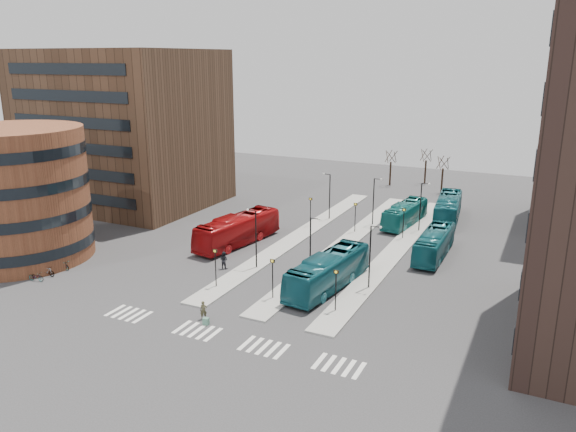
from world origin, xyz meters
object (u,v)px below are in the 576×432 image
at_px(teal_bus_c, 434,244).
at_px(commuter_a, 224,260).
at_px(teal_bus_a, 328,271).
at_px(teal_bus_d, 448,208).
at_px(red_bus, 238,230).
at_px(bicycle_far, 64,265).
at_px(teal_bus_b, 405,214).
at_px(bicycle_near, 36,277).
at_px(commuter_b, 295,286).
at_px(traveller, 203,310).
at_px(commuter_c, 309,282).
at_px(bicycle_mid, 47,271).
at_px(suitcase, 206,321).

height_order(teal_bus_c, commuter_a, teal_bus_c).
relative_size(teal_bus_a, teal_bus_d, 1.01).
height_order(red_bus, bicycle_far, red_bus).
xyz_separation_m(teal_bus_b, teal_bus_d, (4.60, 4.51, 0.20)).
bearing_deg(teal_bus_b, red_bus, -127.40).
bearing_deg(teal_bus_a, teal_bus_b, 94.03).
bearing_deg(bicycle_near, teal_bus_b, -48.12).
xyz_separation_m(teal_bus_d, commuter_a, (-17.25, -28.07, -0.75)).
distance_m(teal_bus_a, teal_bus_c, 14.90).
distance_m(teal_bus_b, commuter_a, 26.74).
bearing_deg(commuter_b, teal_bus_d, -35.83).
xyz_separation_m(red_bus, traveller, (7.43, -17.98, -0.95)).
bearing_deg(commuter_c, teal_bus_a, 138.52).
relative_size(red_bus, bicycle_mid, 7.32).
xyz_separation_m(teal_bus_a, commuter_b, (-2.12, -2.71, -0.86)).
bearing_deg(commuter_b, traveller, 127.48).
distance_m(teal_bus_b, teal_bus_c, 12.11).
bearing_deg(teal_bus_b, bicycle_near, -122.26).
distance_m(teal_bus_c, bicycle_far, 38.97).
distance_m(suitcase, bicycle_mid, 20.12).
xyz_separation_m(teal_bus_d, bicycle_mid, (-31.83, -37.51, -1.16)).
relative_size(teal_bus_c, commuter_b, 6.51).
xyz_separation_m(teal_bus_d, traveller, (-12.54, -38.67, -0.89)).
bearing_deg(commuter_c, bicycle_mid, -65.60).
relative_size(teal_bus_b, teal_bus_d, 0.88).
xyz_separation_m(teal_bus_a, teal_bus_b, (1.13, 23.64, -0.21)).
height_order(suitcase, commuter_a, commuter_a).
relative_size(teal_bus_d, bicycle_near, 7.27).
bearing_deg(traveller, teal_bus_d, 35.05).
relative_size(commuter_b, bicycle_far, 0.93).
height_order(teal_bus_d, bicycle_mid, teal_bus_d).
bearing_deg(red_bus, teal_bus_b, 55.43).
relative_size(teal_bus_a, teal_bus_b, 1.14).
height_order(teal_bus_a, commuter_b, teal_bus_a).
bearing_deg(red_bus, commuter_c, -25.31).
relative_size(commuter_c, bicycle_mid, 0.92).
height_order(suitcase, red_bus, red_bus).
bearing_deg(teal_bus_a, bicycle_far, -157.61).
xyz_separation_m(red_bus, teal_bus_c, (21.33, 5.64, -0.25)).
bearing_deg(teal_bus_d, teal_bus_b, -141.67).
height_order(red_bus, traveller, red_bus).
height_order(teal_bus_d, bicycle_far, teal_bus_d).
xyz_separation_m(teal_bus_b, bicycle_near, (-27.23, -34.38, -1.04)).
height_order(teal_bus_b, commuter_c, teal_bus_b).
bearing_deg(suitcase, teal_bus_c, 55.40).
xyz_separation_m(teal_bus_c, traveller, (-13.89, -23.62, -0.70)).
height_order(red_bus, commuter_b, red_bus).
relative_size(bicycle_near, bicycle_mid, 0.97).
height_order(traveller, bicycle_far, traveller).
relative_size(red_bus, teal_bus_d, 1.04).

